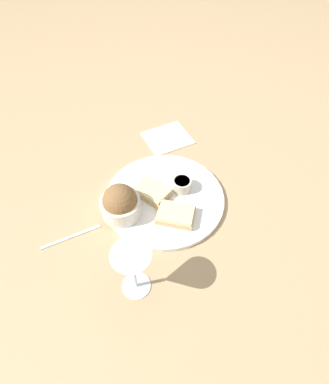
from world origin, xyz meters
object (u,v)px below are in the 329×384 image
object	(u,v)px
cheese_toast_far	(152,192)
wine_glass	(133,265)
cheese_toast_near	(176,215)
napkin	(168,137)
salad_bowl	(120,203)
sauce_ramekin	(182,184)
fork	(71,237)

from	to	relation	value
cheese_toast_far	wine_glass	xyz separation A→B (m)	(-0.17, 0.21, 0.08)
cheese_toast_near	cheese_toast_far	bearing A→B (deg)	-4.58
cheese_toast_far	napkin	size ratio (longest dim) A/B	0.58
cheese_toast_near	napkin	size ratio (longest dim) A/B	0.66
salad_bowl	sauce_ramekin	distance (m)	0.19
cheese_toast_far	wine_glass	size ratio (longest dim) A/B	0.67
cheese_toast_near	napkin	bearing A→B (deg)	-40.52
napkin	fork	xyz separation A→B (m)	(-0.11, 0.47, 0.00)
sauce_ramekin	cheese_toast_far	world-z (taller)	sauce_ramekin
fork	sauce_ramekin	bearing A→B (deg)	-106.13
cheese_toast_near	fork	world-z (taller)	cheese_toast_near
cheese_toast_far	fork	size ratio (longest dim) A/B	0.68
salad_bowl	fork	distance (m)	0.16
cheese_toast_near	fork	distance (m)	0.29
salad_bowl	napkin	bearing A→B (deg)	-65.15
salad_bowl	napkin	xyz separation A→B (m)	(0.15, -0.32, -0.05)
cheese_toast_near	wine_glass	xyz separation A→B (m)	(-0.07, 0.20, 0.08)
salad_bowl	cheese_toast_far	bearing A→B (deg)	-96.29
napkin	wine_glass	bearing A→B (deg)	127.94
cheese_toast_near	fork	xyz separation A→B (m)	(0.16, 0.24, -0.02)
cheese_toast_near	cheese_toast_far	distance (m)	0.10
salad_bowl	cheese_toast_near	world-z (taller)	salad_bowl
sauce_ramekin	cheese_toast_far	distance (m)	0.09
cheese_toast_near	wine_glass	distance (m)	0.23
cheese_toast_near	wine_glass	size ratio (longest dim) A/B	0.78
fork	wine_glass	bearing A→B (deg)	-170.12
cheese_toast_near	cheese_toast_far	size ratio (longest dim) A/B	1.15
sauce_ramekin	cheese_toast_near	size ratio (longest dim) A/B	0.45
wine_glass	napkin	size ratio (longest dim) A/B	0.85
wine_glass	fork	world-z (taller)	wine_glass
sauce_ramekin	cheese_toast_far	bearing A→B (deg)	60.61
salad_bowl	cheese_toast_far	distance (m)	0.11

